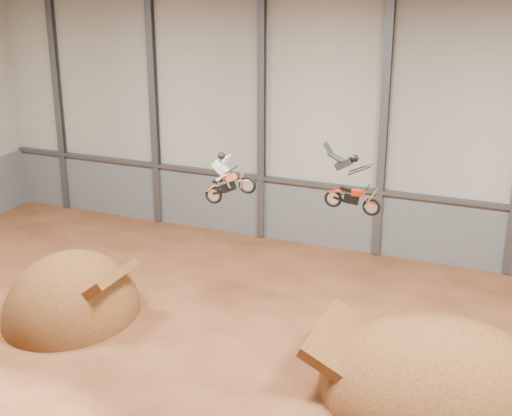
# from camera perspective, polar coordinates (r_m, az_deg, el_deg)

# --- Properties ---
(floor) EXTENTS (40.00, 40.00, 0.00)m
(floor) POSITION_cam_1_polar(r_m,az_deg,el_deg) (27.52, -4.82, -13.89)
(floor) COLOR #4E2615
(floor) RESTS_ON ground
(back_wall) EXTENTS (40.00, 0.10, 14.00)m
(back_wall) POSITION_cam_1_polar(r_m,az_deg,el_deg) (37.83, 5.29, 6.98)
(back_wall) COLOR #A09C8D
(back_wall) RESTS_ON ground
(lower_band_back) EXTENTS (39.80, 0.18, 3.50)m
(lower_band_back) POSITION_cam_1_polar(r_m,az_deg,el_deg) (39.19, 5.01, -0.57)
(lower_band_back) COLOR slate
(lower_band_back) RESTS_ON ground
(steel_rail) EXTENTS (39.80, 0.35, 0.20)m
(steel_rail) POSITION_cam_1_polar(r_m,az_deg,el_deg) (38.48, 5.02, 1.88)
(steel_rail) COLOR #47494F
(steel_rail) RESTS_ON lower_band_back
(steel_column_0) EXTENTS (0.40, 0.36, 13.90)m
(steel_column_0) POSITION_cam_1_polar(r_m,az_deg,el_deg) (45.33, -15.56, 8.42)
(steel_column_0) COLOR #47494F
(steel_column_0) RESTS_ON ground
(steel_column_1) EXTENTS (0.40, 0.36, 13.90)m
(steel_column_1) POSITION_cam_1_polar(r_m,az_deg,el_deg) (41.63, -8.18, 8.00)
(steel_column_1) COLOR #47494F
(steel_column_1) RESTS_ON ground
(steel_column_2) EXTENTS (0.40, 0.36, 13.90)m
(steel_column_2) POSITION_cam_1_polar(r_m,az_deg,el_deg) (38.73, 0.45, 7.35)
(steel_column_2) COLOR #47494F
(steel_column_2) RESTS_ON ground
(steel_column_3) EXTENTS (0.40, 0.36, 13.90)m
(steel_column_3) POSITION_cam_1_polar(r_m,az_deg,el_deg) (36.82, 10.18, 6.42)
(steel_column_3) COLOR #47494F
(steel_column_3) RESTS_ON ground
(takeoff_ramp) EXTENTS (5.75, 6.63, 5.75)m
(takeoff_ramp) POSITION_cam_1_polar(r_m,az_deg,el_deg) (33.20, -14.42, -8.28)
(takeoff_ramp) COLOR #442411
(takeoff_ramp) RESTS_ON ground
(landing_ramp) EXTENTS (9.03, 7.99, 5.21)m
(landing_ramp) POSITION_cam_1_polar(r_m,az_deg,el_deg) (27.73, 14.54, -14.23)
(landing_ramp) COLOR #442411
(landing_ramp) RESTS_ON ground
(fmx_rider_a) EXTENTS (3.01, 0.98, 2.86)m
(fmx_rider_a) POSITION_cam_1_polar(r_m,az_deg,el_deg) (28.95, -1.83, 2.79)
(fmx_rider_a) COLOR #DE5421
(fmx_rider_b) EXTENTS (3.07, 0.95, 2.68)m
(fmx_rider_b) POSITION_cam_1_polar(r_m,az_deg,el_deg) (25.86, 7.70, 2.24)
(fmx_rider_b) COLOR red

